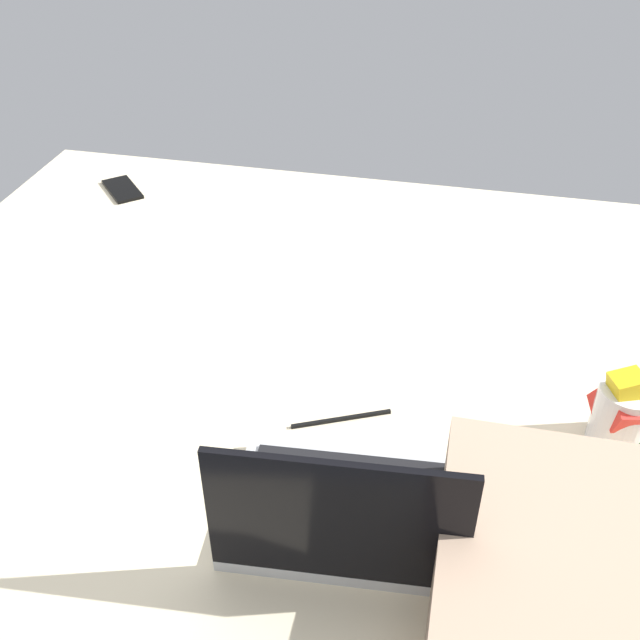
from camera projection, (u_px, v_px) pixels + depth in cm
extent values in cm
cube|color=beige|center=(319.00, 374.00, 146.14)|extent=(180.00, 140.00, 18.00)
cube|color=#B7BABC|center=(345.00, 511.00, 106.38)|extent=(34.73, 25.56, 2.00)
cube|color=black|center=(346.00, 498.00, 106.86)|extent=(30.26, 19.26, 0.40)
cube|color=black|center=(337.00, 522.00, 90.78)|extent=(32.97, 3.63, 21.00)
cylinder|color=silver|center=(622.00, 416.00, 115.79)|extent=(9.00, 9.00, 11.00)
cube|color=#268C33|center=(634.00, 429.00, 116.88)|extent=(7.61, 7.60, 5.19)
cube|color=blue|center=(627.00, 423.00, 115.56)|extent=(5.27, 4.60, 5.30)
cube|color=red|center=(608.00, 407.00, 115.94)|extent=(6.15, 7.10, 6.53)
cube|color=red|center=(628.00, 410.00, 112.77)|extent=(7.02, 7.80, 6.18)
cube|color=blue|center=(632.00, 395.00, 112.93)|extent=(5.89, 4.79, 4.11)
cube|color=yellow|center=(627.00, 387.00, 111.78)|extent=(6.67, 5.80, 5.18)
cube|color=black|center=(122.00, 189.00, 190.20)|extent=(14.46, 14.93, 0.80)
cube|color=black|center=(341.00, 419.00, 122.62)|extent=(15.68, 7.70, 0.60)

